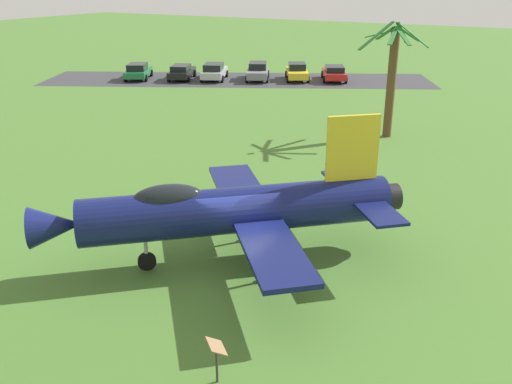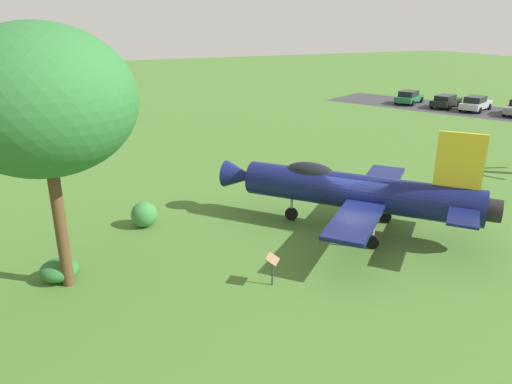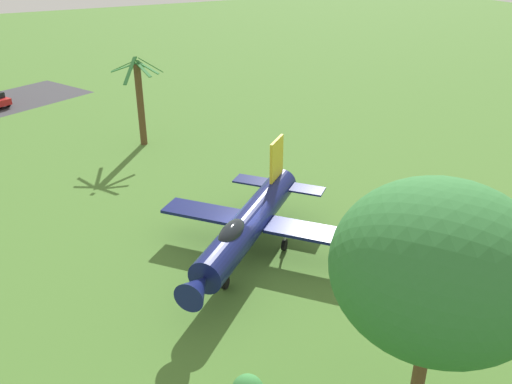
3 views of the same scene
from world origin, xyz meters
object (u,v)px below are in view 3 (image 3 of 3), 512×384
object	(u,v)px
shade_tree	(438,268)
palm_tree	(140,100)
info_plaque	(361,283)
display_jet	(247,225)

from	to	relation	value
shade_tree	palm_tree	bearing A→B (deg)	-90.56
shade_tree	info_plaque	xyz separation A→B (m)	(-3.05, -6.58, -5.65)
shade_tree	info_plaque	bearing A→B (deg)	-114.84
info_plaque	shade_tree	bearing A→B (deg)	65.16
palm_tree	display_jet	bearing A→B (deg)	89.50
shade_tree	palm_tree	distance (m)	29.85
display_jet	shade_tree	size ratio (longest dim) A/B	1.19
palm_tree	shade_tree	bearing A→B (deg)	89.44
palm_tree	info_plaque	distance (m)	23.42
palm_tree	info_plaque	xyz separation A→B (m)	(-2.75, 23.11, -2.57)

